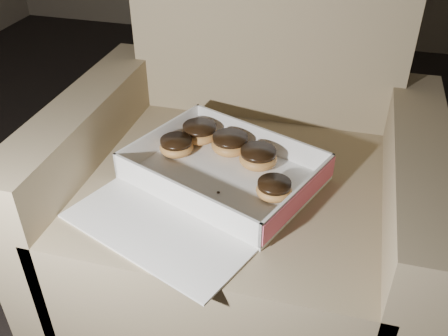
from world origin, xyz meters
The scene contains 10 objects.
armchair centered at (-0.17, 0.41, 0.27)m, with size 0.83×0.70×0.87m.
bakery_box centered at (-0.21, 0.30, 0.40)m, with size 0.50×0.54×0.06m.
donut_a centered at (-0.21, 0.43, 0.42)m, with size 0.09×0.09×0.04m.
donut_b centered at (-0.13, 0.39, 0.42)m, with size 0.08×0.08×0.04m.
donut_c centered at (-0.32, 0.39, 0.42)m, with size 0.08×0.08×0.04m.
donut_d centered at (-0.08, 0.29, 0.42)m, with size 0.07×0.07×0.04m.
donut_e centered at (-0.29, 0.46, 0.42)m, with size 0.08×0.08×0.04m.
crumb_a centered at (-0.28, 0.28, 0.40)m, with size 0.01×0.01×0.00m, color black.
crumb_b centered at (-0.19, 0.27, 0.40)m, with size 0.01×0.01×0.00m, color black.
crumb_c centered at (-0.33, 0.28, 0.40)m, with size 0.01×0.01×0.00m, color black.
Camera 1 is at (0.03, -0.50, 1.02)m, focal length 40.00 mm.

